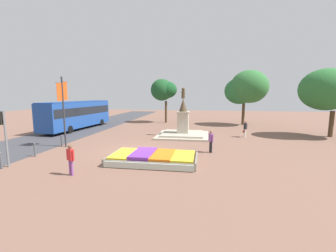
{
  "coord_description": "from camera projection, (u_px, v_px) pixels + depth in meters",
  "views": [
    {
      "loc": [
        5.23,
        -16.66,
        4.45
      ],
      "look_at": [
        2.19,
        2.04,
        1.79
      ],
      "focal_mm": 24.0,
      "sensor_mm": 36.0,
      "label": 1
    }
  ],
  "objects": [
    {
      "name": "flower_planter",
      "position": [
        153.0,
        158.0,
        14.84
      ],
      "size": [
        5.79,
        3.27,
        0.67
      ],
      "color": "#38281C",
      "rests_on": "ground_plane"
    },
    {
      "name": "park_tree_far_left",
      "position": [
        247.0,
        89.0,
        32.14
      ],
      "size": [
        6.05,
        5.05,
        7.89
      ],
      "color": "#4C3823",
      "rests_on": "ground_plane"
    },
    {
      "name": "kerb_bollard_south",
      "position": [
        1.0,
        160.0,
        13.49
      ],
      "size": [
        0.15,
        0.15,
        1.04
      ],
      "color": "#4C5156",
      "rests_on": "ground_plane"
    },
    {
      "name": "pedestrian_crossing_plaza",
      "position": [
        70.0,
        158.0,
        12.35
      ],
      "size": [
        0.53,
        0.35,
        1.74
      ],
      "color": "#8C4C99",
      "rests_on": "ground_plane"
    },
    {
      "name": "traffic_light_near_crossing",
      "position": [
        4.0,
        128.0,
        13.6
      ],
      "size": [
        0.42,
        0.31,
        3.44
      ],
      "color": "slate",
      "rests_on": "ground_plane"
    },
    {
      "name": "pedestrian_near_planter",
      "position": [
        211.0,
        140.0,
        17.23
      ],
      "size": [
        0.38,
        0.5,
        1.75
      ],
      "color": "black",
      "rests_on": "ground_plane"
    },
    {
      "name": "pedestrian_with_handbag",
      "position": [
        245.0,
        128.0,
        23.48
      ],
      "size": [
        0.5,
        0.64,
        1.73
      ],
      "color": "beige",
      "rests_on": "ground_plane"
    },
    {
      "name": "park_tree_behind_statue",
      "position": [
        164.0,
        90.0,
        35.3
      ],
      "size": [
        4.1,
        3.89,
        6.86
      ],
      "color": "#4C3823",
      "rests_on": "ground_plane"
    },
    {
      "name": "banner_pole",
      "position": [
        63.0,
        108.0,
        18.83
      ],
      "size": [
        0.26,
        1.24,
        5.92
      ],
      "color": "#2D2D33",
      "rests_on": "ground_plane"
    },
    {
      "name": "ground_plane",
      "position": [
        137.0,
        151.0,
        17.73
      ],
      "size": [
        94.44,
        94.44,
        0.0
      ],
      "primitive_type": "plane",
      "color": "brown"
    },
    {
      "name": "street_asphalt_strip",
      "position": [
        19.0,
        146.0,
        19.41
      ],
      "size": [
        6.88,
        82.64,
        0.01
      ],
      "primitive_type": "cube",
      "color": "#3D3D42",
      "rests_on": "ground_plane"
    },
    {
      "name": "statue_monument",
      "position": [
        183.0,
        129.0,
        24.09
      ],
      "size": [
        5.43,
        5.43,
        5.17
      ],
      "color": "#B2A793",
      "rests_on": "ground_plane"
    },
    {
      "name": "city_bus",
      "position": [
        77.0,
        113.0,
        29.04
      ],
      "size": [
        3.39,
        11.89,
        3.57
      ],
      "color": "#1E4799",
      "rests_on": "ground_plane"
    },
    {
      "name": "kerb_bollard_mid_b",
      "position": [
        62.0,
        140.0,
        19.45
      ],
      "size": [
        0.14,
        0.14,
        0.97
      ],
      "color": "#4C5156",
      "rests_on": "ground_plane"
    },
    {
      "name": "kerb_bollard_mid_a",
      "position": [
        35.0,
        150.0,
        16.15
      ],
      "size": [
        0.14,
        0.14,
        0.98
      ],
      "color": "#4C5156",
      "rests_on": "ground_plane"
    },
    {
      "name": "park_tree_far_right",
      "position": [
        333.0,
        90.0,
        22.89
      ],
      "size": [
        6.07,
        4.96,
        7.1
      ],
      "color": "#4C3823",
      "rests_on": "ground_plane"
    }
  ]
}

